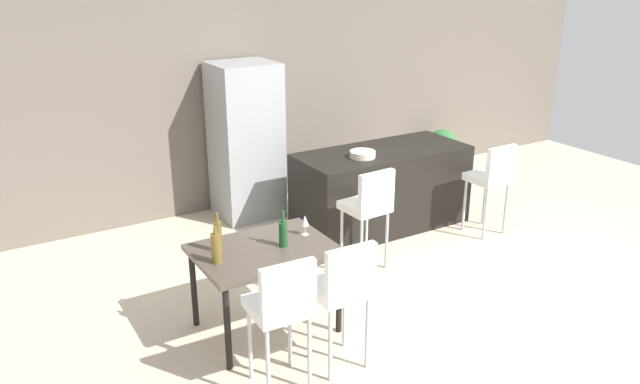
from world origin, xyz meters
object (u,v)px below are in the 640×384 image
wine_bottle_near (283,233)px  refrigerator (246,141)px  bar_chair_left (369,204)px  kitchen_island (381,189)px  dining_chair_far (343,286)px  potted_plant (442,148)px  wine_bottle_left (218,236)px  dining_table (265,257)px  wine_bottle_inner (216,248)px  wine_glass_middle (305,221)px  bar_chair_middle (492,175)px  fruit_bowl (363,154)px  dining_chair_near (282,304)px

wine_bottle_near → refrigerator: (0.79, 2.44, 0.07)m
bar_chair_left → refrigerator: bearing=101.9°
wine_bottle_near → refrigerator: 2.56m
kitchen_island → refrigerator: 1.69m
dining_chair_far → potted_plant: size_ratio=1.62×
wine_bottle_left → potted_plant: wine_bottle_left is taller
dining_table → wine_bottle_inner: bearing=-174.3°
dining_table → wine_bottle_left: bearing=157.6°
wine_bottle_near → wine_glass_middle: size_ratio=1.75×
bar_chair_middle → wine_bottle_inner: 3.48m
kitchen_island → wine_bottle_near: (-1.96, -1.30, 0.39)m
dining_chair_far → wine_glass_middle: dining_chair_far is taller
potted_plant → bar_chair_left: bearing=-144.1°
dining_chair_far → wine_glass_middle: size_ratio=6.03×
wine_bottle_inner → fruit_bowl: wine_bottle_inner is taller
wine_bottle_left → potted_plant: bearing=27.3°
kitchen_island → wine_glass_middle: bearing=-144.7°
dining_table → dining_chair_far: size_ratio=1.05×
wine_bottle_near → fruit_bowl: 2.01m
wine_bottle_inner → fruit_bowl: bearing=28.8°
dining_table → potted_plant: bearing=30.7°
dining_table → potted_plant: size_ratio=1.70×
dining_chair_near → dining_table: bearing=72.1°
kitchen_island → wine_bottle_left: 2.72m
wine_bottle_left → fruit_bowl: 2.33m
wine_bottle_near → dining_table: bearing=165.0°
bar_chair_middle → dining_chair_far: 3.03m
wine_glass_middle → potted_plant: wine_glass_middle is taller
fruit_bowl → potted_plant: fruit_bowl is taller
bar_chair_left → dining_chair_far: (-1.11, -1.24, 0.00)m
bar_chair_middle → wine_glass_middle: 2.64m
dining_table → kitchen_island: bearing=30.9°
wine_glass_middle → refrigerator: size_ratio=0.09×
wine_bottle_near → wine_glass_middle: (0.26, 0.10, 0.01)m
bar_chair_left → dining_table: (-1.36, -0.46, -0.04)m
bar_chair_left → potted_plant: bar_chair_left is taller
kitchen_island → dining_table: bearing=-149.1°
dining_table → dining_chair_near: dining_chair_near is taller
dining_chair_near → dining_chair_far: (0.50, -0.00, 0.00)m
dining_chair_far → potted_plant: dining_chair_far is taller
wine_bottle_left → wine_bottle_near: bearing=-20.2°
bar_chair_middle → kitchen_island: bearing=138.4°
dining_chair_far → wine_bottle_left: bearing=122.3°
dining_table → refrigerator: bearing=68.4°
dining_chair_far → fruit_bowl: bearing=52.0°
bar_chair_middle → wine_bottle_inner: size_ratio=3.50×
bar_chair_middle → wine_bottle_left: size_ratio=3.14×
bar_chair_middle → potted_plant: (1.01, 1.93, -0.31)m
bar_chair_left → dining_chair_far: bearing=-131.9°
kitchen_island → dining_chair_far: 2.77m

